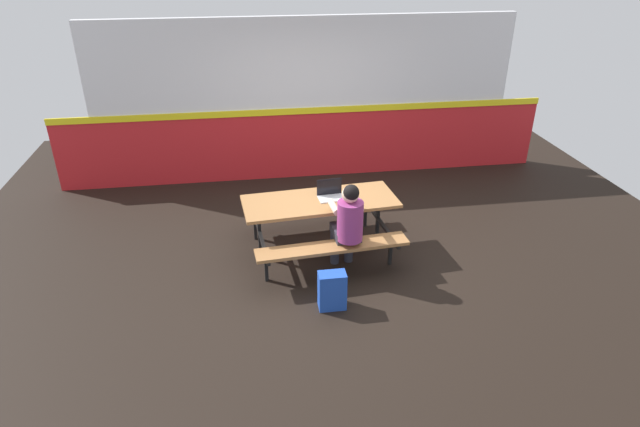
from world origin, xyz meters
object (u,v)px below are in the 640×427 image
picnic_table_main (320,212)px  laptop_silver (331,194)px  backpack_dark (332,290)px  student_nearer (348,221)px

picnic_table_main → laptop_silver: (0.14, 0.05, 0.21)m
laptop_silver → backpack_dark: size_ratio=0.77×
backpack_dark → student_nearer: bearing=65.5°
backpack_dark → picnic_table_main: bearing=87.7°
picnic_table_main → backpack_dark: (-0.05, -1.19, -0.36)m
student_nearer → laptop_silver: student_nearer is taller
student_nearer → backpack_dark: size_ratio=2.74×
picnic_table_main → laptop_silver: laptop_silver is taller
laptop_silver → backpack_dark: laptop_silver is taller
laptop_silver → student_nearer: bearing=-79.5°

